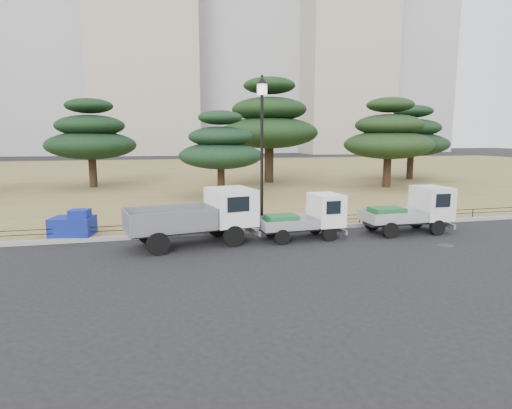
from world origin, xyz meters
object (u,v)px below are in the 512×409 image
object	(u,v)px
tarp_pile	(73,225)
truck_kei_front	(307,217)
truck_kei_rear	(412,210)
truck_large	(199,214)
street_lamp	(262,128)

from	to	relation	value
tarp_pile	truck_kei_front	bearing A→B (deg)	-13.03
truck_kei_rear	truck_large	bearing A→B (deg)	178.99
truck_kei_rear	tarp_pile	bearing A→B (deg)	170.84
tarp_pile	street_lamp	bearing A→B (deg)	-2.12
street_lamp	tarp_pile	world-z (taller)	street_lamp
truck_kei_front	tarp_pile	xyz separation A→B (m)	(-9.01, 2.09, -0.31)
truck_large	street_lamp	world-z (taller)	street_lamp
truck_large	street_lamp	size ratio (longest dim) A/B	0.80
street_lamp	tarp_pile	bearing A→B (deg)	177.88
truck_large	tarp_pile	world-z (taller)	truck_large
truck_kei_rear	street_lamp	world-z (taller)	street_lamp
truck_large	tarp_pile	size ratio (longest dim) A/B	2.81
truck_kei_front	street_lamp	distance (m)	4.18
truck_kei_rear	street_lamp	size ratio (longest dim) A/B	0.59
truck_kei_rear	tarp_pile	distance (m)	13.85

